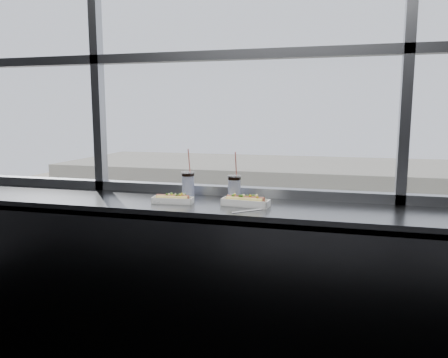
% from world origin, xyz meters
% --- Properties ---
extents(wall_back_lower, '(6.00, 0.00, 6.00)m').
position_xyz_m(wall_back_lower, '(0.00, 1.50, 0.55)').
color(wall_back_lower, black).
rests_on(wall_back_lower, ground).
extents(window_glass, '(6.00, 0.00, 6.00)m').
position_xyz_m(window_glass, '(0.00, 1.52, 2.30)').
color(window_glass, silver).
rests_on(window_glass, ground).
extents(window_mullions, '(6.00, 0.08, 2.40)m').
position_xyz_m(window_mullions, '(0.00, 1.50, 2.30)').
color(window_mullions, gray).
rests_on(window_mullions, ground).
extents(counter, '(6.00, 0.55, 0.06)m').
position_xyz_m(counter, '(0.00, 1.23, 1.07)').
color(counter, slate).
rests_on(counter, ground).
extents(counter_fascia, '(6.00, 0.04, 1.04)m').
position_xyz_m(counter_fascia, '(0.00, 0.97, 0.55)').
color(counter_fascia, slate).
rests_on(counter_fascia, ground).
extents(hotdog_tray_left, '(0.25, 0.10, 0.06)m').
position_xyz_m(hotdog_tray_left, '(-0.32, 1.16, 1.12)').
color(hotdog_tray_left, white).
rests_on(hotdog_tray_left, counter).
extents(hotdog_tray_right, '(0.29, 0.12, 0.07)m').
position_xyz_m(hotdog_tray_right, '(0.12, 1.20, 1.13)').
color(hotdog_tray_right, white).
rests_on(hotdog_tray_right, counter).
extents(soda_cup_left, '(0.09, 0.09, 0.32)m').
position_xyz_m(soda_cup_left, '(-0.29, 1.36, 1.19)').
color(soda_cup_left, white).
rests_on(soda_cup_left, counter).
extents(soda_cup_right, '(0.08, 0.08, 0.31)m').
position_xyz_m(soda_cup_right, '(0.03, 1.31, 1.19)').
color(soda_cup_right, white).
rests_on(soda_cup_right, counter).
extents(loose_straw, '(0.14, 0.13, 0.01)m').
position_xyz_m(loose_straw, '(0.16, 1.05, 1.10)').
color(loose_straw, white).
rests_on(loose_straw, counter).
extents(wrapper, '(0.10, 0.07, 0.02)m').
position_xyz_m(wrapper, '(-0.41, 1.14, 1.11)').
color(wrapper, silver).
rests_on(wrapper, counter).
extents(plaza_ground, '(120.00, 120.00, 0.00)m').
position_xyz_m(plaza_ground, '(0.00, 45.00, -11.00)').
color(plaza_ground, '#B6A990').
rests_on(plaza_ground, ground).
extents(street_asphalt, '(80.00, 10.00, 0.06)m').
position_xyz_m(street_asphalt, '(0.00, 21.50, -10.97)').
color(street_asphalt, black).
rests_on(street_asphalt, plaza_ground).
extents(far_sidewalk, '(80.00, 6.00, 0.04)m').
position_xyz_m(far_sidewalk, '(0.00, 29.50, -10.98)').
color(far_sidewalk, '#B6A990').
rests_on(far_sidewalk, plaza_ground).
extents(far_building, '(50.00, 14.00, 8.00)m').
position_xyz_m(far_building, '(0.00, 39.50, -7.00)').
color(far_building, gray).
rests_on(far_building, plaza_ground).
extents(car_near_b, '(2.63, 5.75, 1.88)m').
position_xyz_m(car_near_b, '(-8.69, 17.50, -10.00)').
color(car_near_b, black).
rests_on(car_near_b, street_asphalt).
extents(car_near_a, '(2.40, 5.60, 1.86)m').
position_xyz_m(car_near_a, '(-14.20, 17.50, -10.01)').
color(car_near_a, '#A9ACB6').
rests_on(car_near_a, street_asphalt).
extents(pedestrian_a, '(0.72, 0.96, 2.17)m').
position_xyz_m(pedestrian_a, '(-6.23, 30.53, -9.87)').
color(pedestrian_a, '#66605B').
rests_on(pedestrian_a, far_sidewalk).
extents(pedestrian_c, '(0.77, 1.03, 2.32)m').
position_xyz_m(pedestrian_c, '(4.98, 30.64, -9.80)').
color(pedestrian_c, '#66605B').
rests_on(pedestrian_c, far_sidewalk).
extents(pedestrian_b, '(1.01, 0.76, 2.27)m').
position_xyz_m(pedestrian_b, '(-1.17, 30.54, -9.83)').
color(pedestrian_b, '#66605B').
rests_on(pedestrian_b, far_sidewalk).
extents(tree_left, '(3.28, 3.28, 5.12)m').
position_xyz_m(tree_left, '(-9.49, 29.50, -7.53)').
color(tree_left, '#47382B').
rests_on(tree_left, far_sidewalk).
extents(tree_center, '(3.07, 3.07, 4.80)m').
position_xyz_m(tree_center, '(2.02, 29.50, -7.75)').
color(tree_center, '#47382B').
rests_on(tree_center, far_sidewalk).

